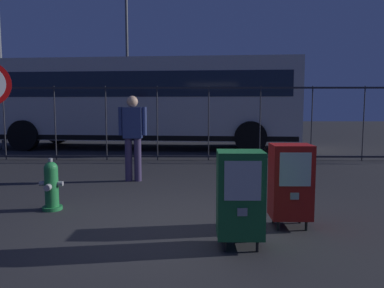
% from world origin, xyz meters
% --- Properties ---
extents(ground_plane, '(60.00, 60.00, 0.00)m').
position_xyz_m(ground_plane, '(0.00, 0.00, 0.00)').
color(ground_plane, '#262628').
extents(fire_hydrant, '(0.33, 0.32, 0.75)m').
position_xyz_m(fire_hydrant, '(-1.70, 0.72, 0.35)').
color(fire_hydrant, '#1E7238').
rests_on(fire_hydrant, ground_plane).
extents(newspaper_box_primary, '(0.48, 0.42, 1.02)m').
position_xyz_m(newspaper_box_primary, '(0.83, -0.65, 0.57)').
color(newspaper_box_primary, black).
rests_on(newspaper_box_primary, ground_plane).
extents(newspaper_box_secondary, '(0.48, 0.42, 1.02)m').
position_xyz_m(newspaper_box_secondary, '(1.52, 0.01, 0.57)').
color(newspaper_box_secondary, black).
rests_on(newspaper_box_secondary, ground_plane).
extents(pedestrian, '(0.55, 0.22, 1.67)m').
position_xyz_m(pedestrian, '(-0.88, 2.78, 0.95)').
color(pedestrian, '#382D51').
rests_on(pedestrian, ground_plane).
extents(fence_barrier, '(18.03, 0.04, 2.00)m').
position_xyz_m(fence_barrier, '(0.00, 5.60, 1.02)').
color(fence_barrier, '#2D2D33').
rests_on(fence_barrier, ground_plane).
extents(bus_near, '(10.67, 3.44, 3.00)m').
position_xyz_m(bus_near, '(-1.52, 8.60, 1.71)').
color(bus_near, beige).
rests_on(bus_near, ground_plane).
extents(street_light_near_right, '(0.32, 0.32, 7.24)m').
position_xyz_m(street_light_near_right, '(-3.18, 14.92, 4.18)').
color(street_light_near_right, '#4C4F54').
rests_on(street_light_near_right, ground_plane).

